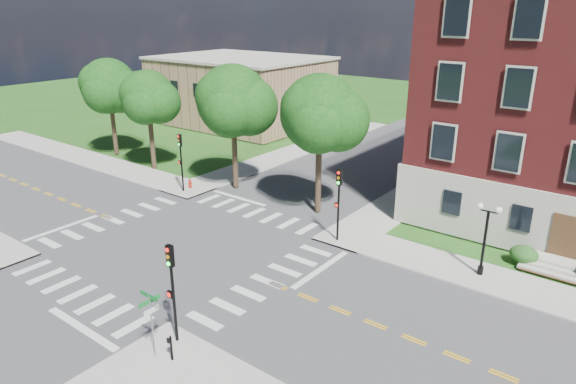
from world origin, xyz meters
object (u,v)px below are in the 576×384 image
Objects in this scene: traffic_signal_nw at (181,155)px; push_button_post at (171,347)px; traffic_signal_ne at (339,196)px; traffic_signal_se at (172,281)px; twin_lamp_west at (485,236)px; fire_hydrant at (190,184)px; street_sign_pole at (151,313)px.

traffic_signal_nw reaches higher than push_button_post.
traffic_signal_nw is 4.00× the size of push_button_post.
push_button_post is at bearing -86.82° from traffic_signal_ne.
traffic_signal_se reaches higher than twin_lamp_west.
fire_hydrant is at bearing 175.65° from traffic_signal_ne.
push_button_post is 1.60× the size of fire_hydrant.
street_sign_pole is (15.12, -15.10, -0.88)m from traffic_signal_nw.
traffic_signal_se is at bearing 93.80° from street_sign_pole.
street_sign_pole is at bearing -119.16° from twin_lamp_west.
traffic_signal_nw is 1.13× the size of twin_lamp_west.
street_sign_pole is at bearing -162.72° from push_button_post.
push_button_post is at bearing -44.41° from fire_hydrant.
traffic_signal_ne is 14.80m from push_button_post.
fire_hydrant is (-15.18, 14.69, -2.72)m from traffic_signal_se.
traffic_signal_ne is 1.00× the size of traffic_signal_nw.
street_sign_pole is at bearing -86.20° from traffic_signal_se.
traffic_signal_ne is at bearing -0.98° from traffic_signal_nw.
traffic_signal_nw is (-15.04, 13.78, 0.00)m from traffic_signal_se.
street_sign_pole is at bearing -46.34° from fire_hydrant.
street_sign_pole is 22.19m from fire_hydrant.
push_button_post is at bearing -117.27° from twin_lamp_west.
traffic_signal_nw is at bearing -80.87° from fire_hydrant.
traffic_signal_ne reaches higher than push_button_post.
traffic_signal_se is at bearing -121.55° from twin_lamp_west.
traffic_signal_ne is 14.86m from street_sign_pole.
traffic_signal_se is 1.13× the size of twin_lamp_west.
traffic_signal_ne is 8.99m from twin_lamp_west.
traffic_signal_ne is at bearing -4.35° from fire_hydrant.
traffic_signal_ne is at bearing 93.18° from push_button_post.
traffic_signal_se and traffic_signal_ne have the same top height.
push_button_post is (15.93, -14.85, -2.39)m from traffic_signal_nw.
traffic_signal_ne is 6.40× the size of fire_hydrant.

